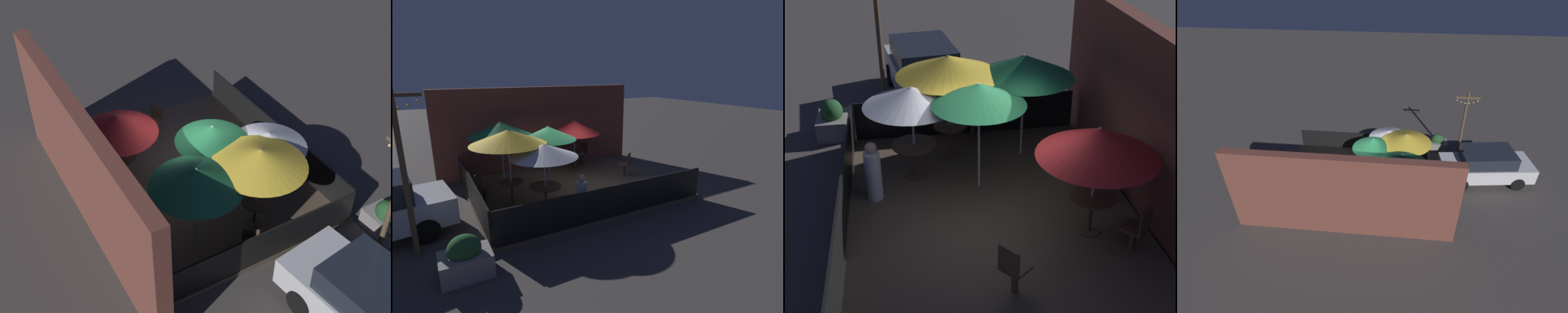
% 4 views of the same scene
% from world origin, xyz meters
% --- Properties ---
extents(ground_plane, '(60.00, 60.00, 0.00)m').
position_xyz_m(ground_plane, '(0.00, 0.00, 0.00)').
color(ground_plane, '#423D3A').
extents(patio_deck, '(6.89, 5.55, 0.12)m').
position_xyz_m(patio_deck, '(0.00, 0.00, 0.06)').
color(patio_deck, brown).
rests_on(patio_deck, ground_plane).
extents(building_wall, '(8.49, 0.36, 3.52)m').
position_xyz_m(building_wall, '(0.00, 3.00, 1.76)').
color(building_wall, brown).
rests_on(building_wall, ground_plane).
extents(fence_front, '(6.69, 0.05, 0.95)m').
position_xyz_m(fence_front, '(0.00, -2.73, 0.59)').
color(fence_front, black).
rests_on(fence_front, patio_deck).
extents(fence_side_left, '(0.05, 5.35, 0.95)m').
position_xyz_m(fence_side_left, '(-3.40, 0.00, 0.59)').
color(fence_side_left, black).
rests_on(fence_side_left, patio_deck).
extents(patio_umbrella_0, '(2.27, 2.27, 2.37)m').
position_xyz_m(patio_umbrella_0, '(-2.29, -0.50, 2.27)').
color(patio_umbrella_0, '#B2B2B7').
rests_on(patio_umbrella_0, patio_deck).
extents(patio_umbrella_1, '(2.12, 2.12, 2.09)m').
position_xyz_m(patio_umbrella_1, '(0.98, 1.68, 1.94)').
color(patio_umbrella_1, '#B2B2B7').
rests_on(patio_umbrella_1, patio_deck).
extents(patio_umbrella_2, '(1.98, 1.98, 2.03)m').
position_xyz_m(patio_umbrella_2, '(-1.50, -1.34, 1.95)').
color(patio_umbrella_2, '#B2B2B7').
rests_on(patio_umbrella_2, patio_deck).
extents(patio_umbrella_3, '(2.20, 2.20, 2.36)m').
position_xyz_m(patio_umbrella_3, '(-2.13, 1.10, 2.23)').
color(patio_umbrella_3, '#B2B2B7').
rests_on(patio_umbrella_3, patio_deck).
extents(patio_umbrella_4, '(1.87, 1.87, 2.28)m').
position_xyz_m(patio_umbrella_4, '(-0.86, -0.07, 2.18)').
color(patio_umbrella_4, '#B2B2B7').
rests_on(patio_umbrella_4, patio_deck).
extents(dining_table_0, '(0.74, 0.74, 0.76)m').
position_xyz_m(dining_table_0, '(-2.29, -0.50, 0.71)').
color(dining_table_0, '#4C3828').
rests_on(dining_table_0, patio_deck).
extents(dining_table_1, '(0.81, 0.81, 0.76)m').
position_xyz_m(dining_table_1, '(0.98, 1.68, 0.71)').
color(dining_table_1, '#4C3828').
rests_on(dining_table_1, patio_deck).
extents(dining_table_2, '(0.94, 0.94, 0.76)m').
position_xyz_m(dining_table_2, '(-1.50, -1.34, 0.73)').
color(dining_table_2, '#4C3828').
rests_on(dining_table_2, patio_deck).
extents(patio_chair_0, '(0.55, 0.55, 0.94)m').
position_xyz_m(patio_chair_0, '(-0.16, 2.33, 0.64)').
color(patio_chair_0, '#4C3828').
rests_on(patio_chair_0, patio_deck).
extents(patio_chair_1, '(0.56, 0.56, 0.94)m').
position_xyz_m(patio_chair_1, '(2.37, -0.05, 0.63)').
color(patio_chair_1, '#4C3828').
rests_on(patio_chair_1, patio_deck).
extents(patio_chair_2, '(0.56, 0.56, 0.93)m').
position_xyz_m(patio_chair_2, '(-3.05, 0.16, 0.63)').
color(patio_chair_2, '#4C3828').
rests_on(patio_chair_2, patio_deck).
extents(patio_chair_3, '(0.56, 0.56, 0.93)m').
position_xyz_m(patio_chair_3, '(1.69, 2.26, 0.63)').
color(patio_chair_3, '#4C3828').
rests_on(patio_chair_3, patio_deck).
extents(patron_0, '(0.42, 0.42, 1.24)m').
position_xyz_m(patron_0, '(-0.74, -2.19, 0.69)').
color(patron_0, silver).
rests_on(patron_0, patio_deck).
extents(planter_box, '(1.04, 0.73, 0.93)m').
position_xyz_m(planter_box, '(-4.05, -3.27, 0.39)').
color(planter_box, gray).
rests_on(planter_box, ground_plane).
extents(light_post, '(1.10, 0.12, 3.93)m').
position_xyz_m(light_post, '(-4.95, -1.97, 2.20)').
color(light_post, brown).
rests_on(light_post, ground_plane).
extents(parked_car_0, '(4.36, 2.23, 1.62)m').
position_xyz_m(parked_car_0, '(-6.10, -0.83, 0.84)').
color(parked_car_0, silver).
rests_on(parked_car_0, ground_plane).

